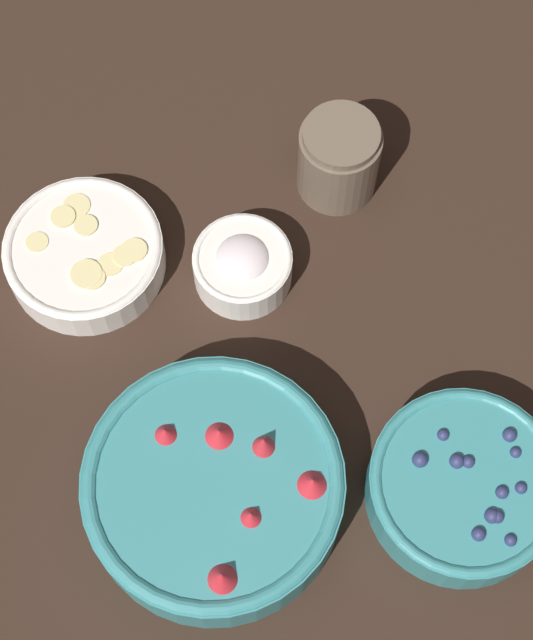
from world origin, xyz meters
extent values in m
plane|color=black|center=(0.00, 0.00, 0.00)|extent=(4.00, 4.00, 0.00)
cylinder|color=teal|center=(0.00, -0.18, 0.03)|extent=(0.25, 0.25, 0.07)
torus|color=teal|center=(0.00, -0.18, 0.06)|extent=(0.25, 0.25, 0.02)
cylinder|color=red|center=(0.00, -0.18, 0.05)|extent=(0.20, 0.20, 0.02)
cone|color=red|center=(-0.06, -0.16, 0.07)|extent=(0.03, 0.03, 0.02)
cone|color=red|center=(0.05, -0.20, 0.07)|extent=(0.03, 0.03, 0.02)
cone|color=red|center=(0.03, -0.13, 0.08)|extent=(0.03, 0.03, 0.03)
cone|color=red|center=(0.05, -0.26, 0.08)|extent=(0.04, 0.04, 0.03)
cone|color=red|center=(0.08, -0.14, 0.08)|extent=(0.04, 0.04, 0.02)
cone|color=red|center=(-0.01, -0.14, 0.07)|extent=(0.04, 0.04, 0.02)
cylinder|color=teal|center=(0.21, -0.07, 0.03)|extent=(0.18, 0.18, 0.06)
torus|color=teal|center=(0.21, -0.07, 0.05)|extent=(0.18, 0.18, 0.01)
cylinder|color=navy|center=(0.21, -0.07, 0.04)|extent=(0.15, 0.15, 0.02)
sphere|color=navy|center=(0.25, -0.07, 0.06)|extent=(0.01, 0.01, 0.01)
sphere|color=navy|center=(0.21, -0.06, 0.06)|extent=(0.01, 0.01, 0.01)
sphere|color=navy|center=(0.27, -0.11, 0.06)|extent=(0.01, 0.01, 0.01)
sphere|color=navy|center=(0.18, -0.04, 0.06)|extent=(0.01, 0.01, 0.01)
sphere|color=navy|center=(0.25, -0.09, 0.06)|extent=(0.01, 0.01, 0.01)
sphere|color=navy|center=(0.20, -0.06, 0.06)|extent=(0.01, 0.01, 0.01)
sphere|color=navy|center=(0.24, -0.12, 0.06)|extent=(0.01, 0.01, 0.01)
sphere|color=navy|center=(0.17, -0.07, 0.06)|extent=(0.02, 0.02, 0.02)
sphere|color=navy|center=(0.26, -0.06, 0.06)|extent=(0.01, 0.01, 0.01)
sphere|color=navy|center=(0.25, -0.09, 0.06)|extent=(0.01, 0.01, 0.01)
sphere|color=navy|center=(0.23, -0.01, 0.06)|extent=(0.01, 0.01, 0.01)
sphere|color=navy|center=(0.25, -0.03, 0.06)|extent=(0.01, 0.01, 0.01)
cylinder|color=white|center=(-0.24, -0.01, 0.02)|extent=(0.17, 0.17, 0.04)
torus|color=white|center=(-0.24, -0.01, 0.04)|extent=(0.17, 0.17, 0.01)
cylinder|color=beige|center=(-0.24, -0.01, 0.03)|extent=(0.14, 0.14, 0.01)
cylinder|color=beige|center=(-0.29, -0.03, 0.04)|extent=(0.02, 0.02, 0.00)
cylinder|color=beige|center=(-0.21, -0.04, 0.04)|extent=(0.03, 0.03, 0.01)
cylinder|color=beige|center=(-0.27, 0.03, 0.04)|extent=(0.03, 0.03, 0.00)
cylinder|color=beige|center=(-0.19, 0.01, 0.04)|extent=(0.03, 0.03, 0.01)
cylinder|color=beige|center=(-0.22, -0.04, 0.04)|extent=(0.03, 0.03, 0.01)
cylinder|color=beige|center=(-0.28, 0.01, 0.04)|extent=(0.03, 0.03, 0.01)
cylinder|color=beige|center=(-0.19, 0.00, 0.04)|extent=(0.03, 0.03, 0.01)
cylinder|color=beige|center=(-0.25, 0.01, 0.04)|extent=(0.03, 0.03, 0.01)
cylinder|color=beige|center=(-0.20, -0.02, 0.04)|extent=(0.03, 0.03, 0.00)
cylinder|color=white|center=(-0.08, 0.05, 0.02)|extent=(0.11, 0.11, 0.04)
torus|color=white|center=(-0.08, 0.05, 0.04)|extent=(0.11, 0.11, 0.01)
cylinder|color=silver|center=(-0.08, 0.05, 0.04)|extent=(0.08, 0.08, 0.01)
ellipsoid|color=silver|center=(-0.08, 0.05, 0.04)|extent=(0.06, 0.06, 0.03)
cylinder|color=brown|center=(-0.04, 0.20, 0.04)|extent=(0.09, 0.09, 0.09)
cylinder|color=#472819|center=(-0.04, 0.20, 0.04)|extent=(0.07, 0.07, 0.07)
cylinder|color=brown|center=(-0.04, 0.20, 0.09)|extent=(0.08, 0.08, 0.01)
camera|label=1|loc=(0.15, -0.38, 1.04)|focal=60.00mm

